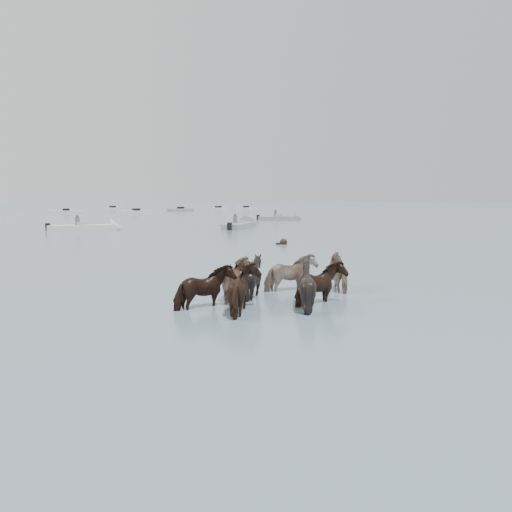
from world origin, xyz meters
TOP-DOWN VIEW (x-y plane):
  - ground at (0.00, 0.00)m, footprint 400.00×400.00m
  - pony_herd at (-0.13, -0.29)m, footprint 6.11×3.50m
  - swimming_pony at (9.68, 12.27)m, footprint 0.72×0.44m
  - motorboat_c at (4.02, 30.46)m, footprint 5.93×3.31m
  - motorboat_d at (15.97, 26.55)m, footprint 5.53×5.13m
  - motorboat_e at (27.68, 35.53)m, footprint 5.24×4.02m

SIDE VIEW (x-z plane):
  - ground at x=0.00m, z-range 0.00..0.00m
  - swimming_pony at x=9.68m, z-range -0.12..0.32m
  - motorboat_d at x=15.97m, z-range -0.74..1.18m
  - motorboat_c at x=4.02m, z-range -0.74..1.18m
  - motorboat_e at x=27.68m, z-range -0.73..1.19m
  - pony_herd at x=-0.13m, z-range -0.29..1.15m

